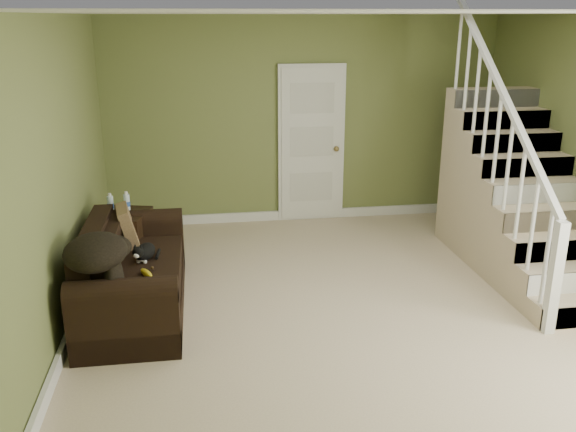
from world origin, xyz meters
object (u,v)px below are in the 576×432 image
object	(u,v)px
cat	(145,252)
banana	(146,273)
side_table	(123,241)
sofa	(130,278)

from	to	relation	value
cat	banana	size ratio (longest dim) A/B	2.08
side_table	banana	bearing A→B (deg)	-74.61
banana	cat	bearing A→B (deg)	67.11
sofa	banana	distance (m)	0.37
sofa	cat	bearing A→B (deg)	33.32
side_table	cat	distance (m)	0.91
sofa	side_table	distance (m)	0.95
sofa	side_table	size ratio (longest dim) A/B	2.29
banana	side_table	bearing A→B (deg)	77.36
side_table	banana	xyz separation A→B (m)	(0.34, -1.22, 0.13)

